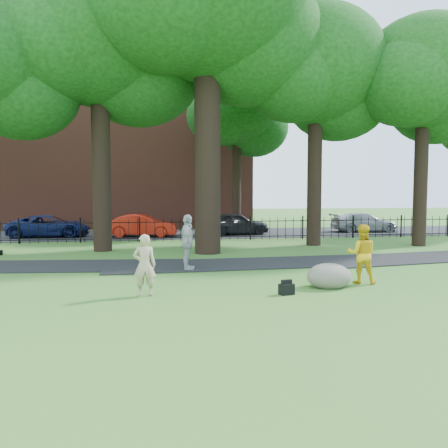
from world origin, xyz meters
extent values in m
plane|color=#337227|center=(0.00, 0.00, 0.00)|extent=(120.00, 120.00, 0.00)
cube|color=black|center=(1.00, 3.90, 0.00)|extent=(36.07, 3.85, 0.03)
cube|color=black|center=(0.00, 16.00, 0.00)|extent=(80.00, 7.00, 0.02)
cube|color=black|center=(0.00, 12.00, 1.02)|extent=(44.00, 0.04, 0.04)
cube|color=black|center=(0.00, 12.00, 0.18)|extent=(44.00, 0.04, 0.04)
cube|color=brown|center=(-4.00, 24.00, 6.00)|extent=(18.00, 8.00, 12.00)
cylinder|color=black|center=(0.00, 7.00, 5.25)|extent=(1.10, 1.10, 10.50)
ellipsoid|color=#0F360E|center=(1.89, 8.05, 9.30)|extent=(6.72, 6.72, 5.71)
ellipsoid|color=#0F360E|center=(-1.68, 6.16, 9.90)|extent=(6.30, 6.30, 5.36)
ellipsoid|color=#0F360E|center=(-7.65, 8.25, 6.82)|extent=(4.80, 4.80, 4.08)
cylinder|color=black|center=(-4.50, 8.50, 4.55)|extent=(0.80, 0.80, 9.10)
ellipsoid|color=#0F360E|center=(-4.50, 8.50, 9.36)|extent=(7.20, 7.20, 6.12)
ellipsoid|color=#0F360E|center=(-2.88, 9.40, 8.06)|extent=(5.76, 5.76, 4.90)
ellipsoid|color=#0F360E|center=(-5.94, 7.78, 8.58)|extent=(5.40, 5.40, 4.59)
cylinder|color=black|center=(5.50, 9.00, 4.20)|extent=(0.70, 0.70, 8.40)
ellipsoid|color=#0F360E|center=(5.50, 9.00, 8.64)|extent=(6.60, 6.60, 5.61)
ellipsoid|color=#0F360E|center=(6.98, 9.82, 7.44)|extent=(5.28, 5.28, 4.49)
ellipsoid|color=#0F360E|center=(4.18, 8.34, 7.92)|extent=(4.95, 4.95, 4.21)
cylinder|color=black|center=(10.50, 8.00, 4.02)|extent=(0.64, 0.64, 8.05)
ellipsoid|color=#0F360E|center=(10.50, 8.00, 8.28)|extent=(6.20, 6.20, 5.27)
ellipsoid|color=#0F360E|center=(11.89, 8.78, 7.13)|extent=(4.96, 4.96, 4.22)
ellipsoid|color=#0F360E|center=(9.26, 7.38, 7.59)|extent=(4.65, 4.65, 3.95)
imported|color=tan|center=(-2.52, -0.47, 0.77)|extent=(0.58, 0.39, 1.54)
imported|color=gold|center=(3.52, 0.10, 0.84)|extent=(1.00, 0.90, 1.67)
imported|color=#A6A5AA|center=(-1.18, 3.00, 0.92)|extent=(0.65, 1.15, 1.85)
ellipsoid|color=#605D50|center=(2.40, -0.28, 0.36)|extent=(1.48, 1.31, 0.72)
cube|color=black|center=(1.00, -0.91, 0.14)|extent=(0.40, 0.29, 0.27)
cube|color=maroon|center=(2.61, 0.75, 0.12)|extent=(0.39, 0.29, 0.24)
imported|color=red|center=(-2.92, 14.63, 0.67)|extent=(4.18, 1.86, 1.33)
imported|color=#0D1745|center=(-8.25, 15.28, 0.64)|extent=(4.62, 2.15, 1.28)
imported|color=black|center=(2.70, 14.89, 0.69)|extent=(4.26, 2.19, 1.39)
imported|color=gray|center=(11.47, 15.50, 0.63)|extent=(4.41, 1.98, 1.26)
camera|label=1|loc=(-2.30, -11.34, 2.54)|focal=35.00mm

